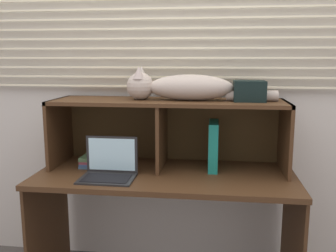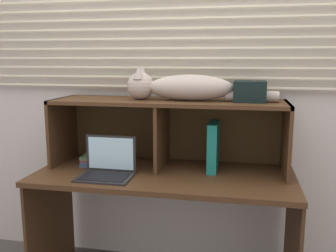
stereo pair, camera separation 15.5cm
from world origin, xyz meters
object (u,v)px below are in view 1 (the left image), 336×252
at_px(binder_upright, 213,145).
at_px(storage_box, 249,91).
at_px(laptop, 109,169).
at_px(book_stack, 99,160).
at_px(cat, 181,87).

height_order(binder_upright, storage_box, storage_box).
relative_size(laptop, binder_upright, 1.04).
relative_size(book_stack, storage_box, 1.29).
height_order(laptop, storage_box, storage_box).
xyz_separation_m(cat, storage_box, (0.40, -0.00, -0.02)).
height_order(cat, laptop, cat).
height_order(laptop, book_stack, laptop).
bearing_deg(cat, binder_upright, -0.00).
xyz_separation_m(book_stack, storage_box, (0.92, 0.00, 0.45)).
xyz_separation_m(binder_upright, book_stack, (-0.72, -0.00, -0.11)).
distance_m(book_stack, storage_box, 1.02).
xyz_separation_m(laptop, storage_box, (0.78, 0.24, 0.43)).
bearing_deg(cat, book_stack, -179.87).
bearing_deg(binder_upright, laptop, -157.18).
xyz_separation_m(cat, book_stack, (-0.52, -0.00, -0.46)).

